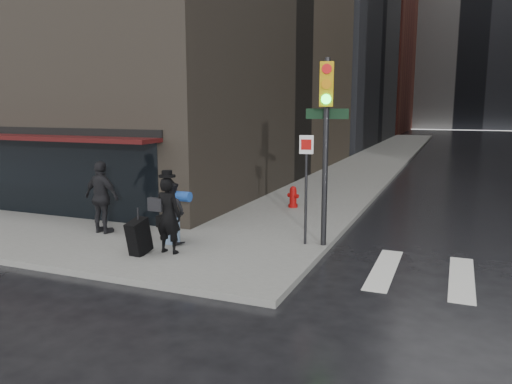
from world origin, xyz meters
TOP-DOWN VIEW (x-y plane):
  - ground at (0.00, 0.00)m, footprint 140.00×140.00m
  - sidewalk_left at (0.00, 27.00)m, footprint 4.00×50.00m
  - bldg_left_far at (-13.00, 62.00)m, footprint 22.00×20.00m
  - bldg_distant at (6.00, 78.00)m, footprint 40.00×12.00m
  - storefront at (-7.00, 1.90)m, footprint 8.40×1.11m
  - man_overcoat at (-1.47, -0.22)m, footprint 1.07×0.99m
  - man_jeans at (-1.74, 0.64)m, footprint 1.11×0.78m
  - man_greycoat at (-4.04, 0.81)m, footprint 1.21×0.63m
  - traffic_light at (1.85, 1.79)m, footprint 1.12×0.61m
  - fire_hydrant at (-0.28, 6.10)m, footprint 0.43×0.32m

SIDE VIEW (x-z plane):
  - ground at x=0.00m, z-range 0.00..0.00m
  - sidewalk_left at x=0.00m, z-range 0.00..0.15m
  - fire_hydrant at x=-0.28m, z-range 0.11..0.85m
  - man_jeans at x=-1.74m, z-range 0.15..1.74m
  - man_overcoat at x=-1.47m, z-range -0.01..1.99m
  - man_greycoat at x=-4.04m, z-range 0.15..2.13m
  - storefront at x=-7.00m, z-range 0.41..3.24m
  - traffic_light at x=1.85m, z-range 0.81..5.38m
  - bldg_left_far at x=-13.00m, z-range 0.00..26.00m
  - bldg_distant at x=6.00m, z-range 0.00..32.00m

